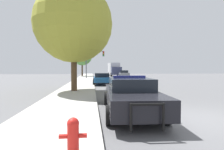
% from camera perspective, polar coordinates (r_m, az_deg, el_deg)
% --- Properties ---
extents(ground_plane, '(110.00, 110.00, 0.00)m').
position_cam_1_polar(ground_plane, '(7.20, 26.70, -12.65)').
color(ground_plane, '#565659').
extents(sidewalk_left, '(3.00, 110.00, 0.13)m').
position_cam_1_polar(sidewalk_left, '(6.19, -18.55, -14.34)').
color(sidewalk_left, '#A3A099').
rests_on(sidewalk_left, ground_plane).
extents(police_car, '(2.30, 5.40, 1.51)m').
position_cam_1_polar(police_car, '(7.31, 5.89, -6.17)').
color(police_car, black).
rests_on(police_car, ground_plane).
extents(fire_hydrant, '(0.55, 0.24, 0.70)m').
position_cam_1_polar(fire_hydrant, '(3.75, -12.59, -18.27)').
color(fire_hydrant, red).
rests_on(fire_hydrant, sidewalk_left).
extents(traffic_light, '(3.29, 0.35, 4.94)m').
position_cam_1_polar(traffic_light, '(31.23, -6.04, 5.36)').
color(traffic_light, '#424247').
rests_on(traffic_light, sidewalk_left).
extents(car_background_midblock, '(2.06, 4.48, 1.32)m').
position_cam_1_polar(car_background_midblock, '(20.04, -3.40, -1.07)').
color(car_background_midblock, navy).
rests_on(car_background_midblock, ground_plane).
extents(car_background_oncoming, '(2.20, 4.30, 1.49)m').
position_cam_1_polar(car_background_oncoming, '(36.06, 3.94, 0.41)').
color(car_background_oncoming, slate).
rests_on(car_background_oncoming, ground_plane).
extents(box_truck, '(2.71, 7.26, 3.25)m').
position_cam_1_polar(box_truck, '(42.81, 0.72, 1.93)').
color(box_truck, '#333856').
rests_on(box_truck, ground_plane).
extents(tree_sidewalk_far, '(4.73, 4.73, 7.19)m').
position_cam_1_polar(tree_sidewalk_far, '(41.21, -9.74, 6.39)').
color(tree_sidewalk_far, '#4C3823').
rests_on(tree_sidewalk_far, sidewalk_left).
extents(tree_sidewalk_near, '(5.86, 5.86, 7.99)m').
position_cam_1_polar(tree_sidewalk_near, '(14.00, -12.42, 15.97)').
color(tree_sidewalk_near, '#4C3823').
rests_on(tree_sidewalk_near, sidewalk_left).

